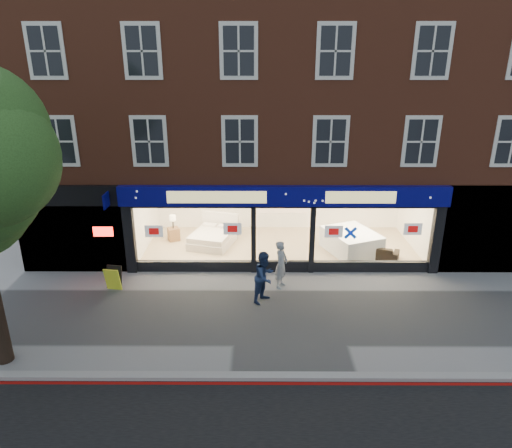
{
  "coord_description": "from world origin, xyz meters",
  "views": [
    {
      "loc": [
        -0.9,
        -12.11,
        7.46
      ],
      "look_at": [
        -0.96,
        2.5,
        2.06
      ],
      "focal_mm": 32.0,
      "sensor_mm": 36.0,
      "label": 1
    }
  ],
  "objects_px": {
    "a_board": "(113,278)",
    "pedestrian_blue": "(265,277)",
    "sofa": "(376,251)",
    "mattress_stack": "(351,242)",
    "pedestrian_grey": "(281,264)",
    "display_bed": "(213,237)"
  },
  "relations": [
    {
      "from": "display_bed",
      "to": "pedestrian_grey",
      "type": "relative_size",
      "value": 1.4
    },
    {
      "from": "sofa",
      "to": "pedestrian_grey",
      "type": "relative_size",
      "value": 1.02
    },
    {
      "from": "sofa",
      "to": "pedestrian_blue",
      "type": "bearing_deg",
      "value": 59.5
    },
    {
      "from": "a_board",
      "to": "pedestrian_grey",
      "type": "xyz_separation_m",
      "value": [
        5.67,
        0.24,
        0.42
      ]
    },
    {
      "from": "mattress_stack",
      "to": "a_board",
      "type": "bearing_deg",
      "value": -160.71
    },
    {
      "from": "sofa",
      "to": "mattress_stack",
      "type": "bearing_deg",
      "value": -7.31
    },
    {
      "from": "pedestrian_grey",
      "to": "pedestrian_blue",
      "type": "distance_m",
      "value": 1.13
    },
    {
      "from": "sofa",
      "to": "a_board",
      "type": "bearing_deg",
      "value": 37.83
    },
    {
      "from": "pedestrian_blue",
      "to": "sofa",
      "type": "bearing_deg",
      "value": -18.43
    },
    {
      "from": "display_bed",
      "to": "mattress_stack",
      "type": "bearing_deg",
      "value": 8.0
    },
    {
      "from": "mattress_stack",
      "to": "a_board",
      "type": "relative_size",
      "value": 3.16
    },
    {
      "from": "a_board",
      "to": "pedestrian_blue",
      "type": "relative_size",
      "value": 0.48
    },
    {
      "from": "display_bed",
      "to": "sofa",
      "type": "relative_size",
      "value": 1.37
    },
    {
      "from": "mattress_stack",
      "to": "sofa",
      "type": "relative_size",
      "value": 1.54
    },
    {
      "from": "a_board",
      "to": "pedestrian_grey",
      "type": "relative_size",
      "value": 0.5
    },
    {
      "from": "mattress_stack",
      "to": "pedestrian_blue",
      "type": "relative_size",
      "value": 1.53
    },
    {
      "from": "pedestrian_blue",
      "to": "display_bed",
      "type": "bearing_deg",
      "value": 59.77
    },
    {
      "from": "mattress_stack",
      "to": "pedestrian_grey",
      "type": "distance_m",
      "value": 4.04
    },
    {
      "from": "pedestrian_grey",
      "to": "display_bed",
      "type": "bearing_deg",
      "value": 61.77
    },
    {
      "from": "pedestrian_grey",
      "to": "pedestrian_blue",
      "type": "height_order",
      "value": "pedestrian_blue"
    },
    {
      "from": "sofa",
      "to": "pedestrian_grey",
      "type": "distance_m",
      "value": 4.45
    },
    {
      "from": "display_bed",
      "to": "a_board",
      "type": "relative_size",
      "value": 2.81
    }
  ]
}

